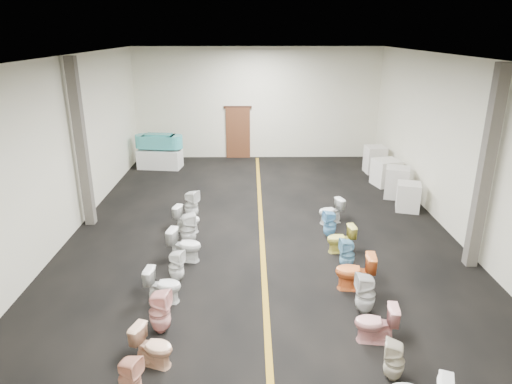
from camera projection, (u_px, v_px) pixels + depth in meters
floor at (262, 237)px, 11.87m from camera, size 16.00×16.00×0.00m
ceiling at (263, 58)px, 10.37m from camera, size 16.00×16.00×0.00m
wall_back at (257, 104)px, 18.66m from camera, size 10.00×0.00×10.00m
wall_left at (57, 154)px, 11.06m from camera, size 0.00×16.00×16.00m
wall_right at (466, 153)px, 11.18m from camera, size 0.00×16.00×16.00m
aisle_stripe at (262, 237)px, 11.87m from camera, size 0.12×15.60×0.01m
back_door at (238, 133)px, 18.99m from camera, size 1.00×0.10×2.10m
door_frame at (238, 107)px, 18.64m from camera, size 1.15×0.08×0.10m
column_left at (81, 145)px, 12.01m from camera, size 0.25×0.25×4.50m
column_right at (485, 171)px, 9.76m from camera, size 0.25×0.25×4.50m
display_table at (160, 159)px, 17.78m from camera, size 1.72×1.02×0.73m
bathtub at (159, 141)px, 17.54m from camera, size 1.85×0.82×0.55m
appliance_crate_a at (408, 197)px, 13.54m from camera, size 0.81×0.81×0.84m
appliance_crate_b at (397, 182)px, 14.59m from camera, size 0.90×0.90×0.99m
appliance_crate_c at (386, 173)px, 15.75m from camera, size 0.98×0.98×0.91m
appliance_crate_d at (375, 160)px, 17.14m from camera, size 0.75×0.75×1.01m
toilet_left_1 at (130, 379)px, 6.55m from camera, size 0.43×0.42×0.73m
toilet_left_2 at (153, 346)px, 7.26m from camera, size 0.76×0.58×0.68m
toilet_left_3 at (160, 312)px, 8.03m from camera, size 0.44×0.43×0.83m
toilet_left_4 at (163, 285)px, 8.97m from camera, size 0.75×0.48×0.72m
toilet_left_5 at (176, 266)px, 9.68m from camera, size 0.41×0.41×0.72m
toilet_left_6 at (185, 245)px, 10.57m from camera, size 0.83×0.57×0.78m
toilet_left_7 at (188, 229)px, 11.31m from camera, size 0.48×0.47×0.86m
toilet_left_8 at (187, 219)px, 12.13m from camera, size 0.77×0.57×0.71m
toilet_left_9 at (191, 205)px, 12.89m from camera, size 0.52×0.51×0.85m
toilet_right_2 at (394, 361)px, 6.94m from camera, size 0.40×0.39×0.69m
toilet_right_3 at (376, 323)px, 7.79m from camera, size 0.76×0.49×0.73m
toilet_right_4 at (365, 294)px, 8.57m from camera, size 0.39×0.38×0.82m
toilet_right_5 at (355, 272)px, 9.37m from camera, size 0.84×0.54×0.81m
toilet_right_6 at (347, 254)px, 10.17m from camera, size 0.37×0.36×0.74m
toilet_right_7 at (341, 239)px, 10.99m from camera, size 0.72×0.46×0.69m
toilet_right_8 at (330, 224)px, 11.77m from camera, size 0.39×0.39×0.73m
toilet_right_9 at (331, 211)px, 12.65m from camera, size 0.78×0.59×0.70m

